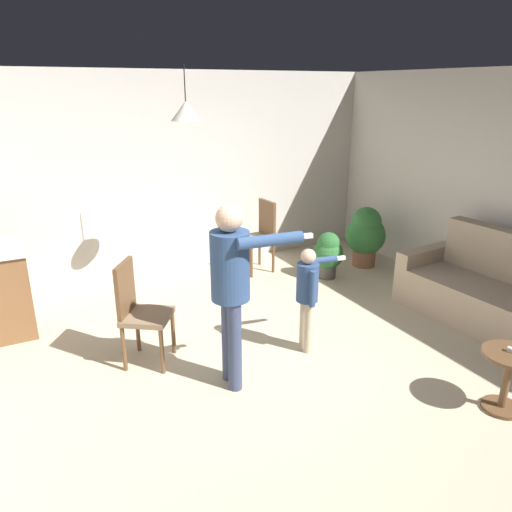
{
  "coord_description": "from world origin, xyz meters",
  "views": [
    {
      "loc": [
        -1.93,
        -3.19,
        2.49
      ],
      "look_at": [
        0.05,
        0.56,
        1.0
      ],
      "focal_mm": 33.9,
      "sensor_mm": 36.0,
      "label": 1
    }
  ],
  "objects_px": {
    "person_adult": "(232,278)",
    "potted_plant_by_wall": "(328,253)",
    "person_child": "(308,288)",
    "side_table_by_couch": "(508,374)",
    "potted_plant_corner": "(366,234)",
    "couch_floral": "(486,292)",
    "dining_chair_by_counter": "(139,309)",
    "dining_chair_near_wall": "(260,233)"
  },
  "relations": [
    {
      "from": "side_table_by_couch",
      "to": "dining_chair_near_wall",
      "type": "relative_size",
      "value": 0.52
    },
    {
      "from": "person_adult",
      "to": "potted_plant_by_wall",
      "type": "height_order",
      "value": "person_adult"
    },
    {
      "from": "dining_chair_by_counter",
      "to": "potted_plant_by_wall",
      "type": "distance_m",
      "value": 2.98
    },
    {
      "from": "person_child",
      "to": "person_adult",
      "type": "bearing_deg",
      "value": -67.99
    },
    {
      "from": "dining_chair_by_counter",
      "to": "potted_plant_corner",
      "type": "distance_m",
      "value": 3.74
    },
    {
      "from": "person_adult",
      "to": "potted_plant_corner",
      "type": "relative_size",
      "value": 1.86
    },
    {
      "from": "person_adult",
      "to": "person_child",
      "type": "distance_m",
      "value": 0.98
    },
    {
      "from": "side_table_by_couch",
      "to": "person_child",
      "type": "xyz_separation_m",
      "value": [
        -0.88,
        1.55,
        0.33
      ]
    },
    {
      "from": "dining_chair_near_wall",
      "to": "dining_chair_by_counter",
      "type": "bearing_deg",
      "value": 122.92
    },
    {
      "from": "person_adult",
      "to": "dining_chair_near_wall",
      "type": "relative_size",
      "value": 1.62
    },
    {
      "from": "person_adult",
      "to": "person_child",
      "type": "relative_size",
      "value": 1.53
    },
    {
      "from": "side_table_by_couch",
      "to": "person_adult",
      "type": "bearing_deg",
      "value": 142.53
    },
    {
      "from": "couch_floral",
      "to": "person_child",
      "type": "height_order",
      "value": "person_child"
    },
    {
      "from": "couch_floral",
      "to": "potted_plant_by_wall",
      "type": "relative_size",
      "value": 2.88
    },
    {
      "from": "person_child",
      "to": "potted_plant_corner",
      "type": "height_order",
      "value": "person_child"
    },
    {
      "from": "person_child",
      "to": "potted_plant_corner",
      "type": "xyz_separation_m",
      "value": [
        2.08,
        1.62,
        -0.18
      ]
    },
    {
      "from": "side_table_by_couch",
      "to": "potted_plant_corner",
      "type": "distance_m",
      "value": 3.39
    },
    {
      "from": "person_adult",
      "to": "potted_plant_corner",
      "type": "height_order",
      "value": "person_adult"
    },
    {
      "from": "couch_floral",
      "to": "dining_chair_by_counter",
      "type": "xyz_separation_m",
      "value": [
        -3.62,
        0.93,
        0.21
      ]
    },
    {
      "from": "person_child",
      "to": "potted_plant_by_wall",
      "type": "relative_size",
      "value": 1.65
    },
    {
      "from": "dining_chair_near_wall",
      "to": "couch_floral",
      "type": "bearing_deg",
      "value": -154.2
    },
    {
      "from": "potted_plant_corner",
      "to": "side_table_by_couch",
      "type": "bearing_deg",
      "value": -110.67
    },
    {
      "from": "side_table_by_couch",
      "to": "potted_plant_by_wall",
      "type": "height_order",
      "value": "potted_plant_by_wall"
    },
    {
      "from": "couch_floral",
      "to": "side_table_by_couch",
      "type": "relative_size",
      "value": 3.55
    },
    {
      "from": "side_table_by_couch",
      "to": "dining_chair_near_wall",
      "type": "distance_m",
      "value": 3.73
    },
    {
      "from": "couch_floral",
      "to": "side_table_by_couch",
      "type": "height_order",
      "value": "couch_floral"
    },
    {
      "from": "person_child",
      "to": "potted_plant_corner",
      "type": "distance_m",
      "value": 2.64
    },
    {
      "from": "side_table_by_couch",
      "to": "person_child",
      "type": "bearing_deg",
      "value": 119.66
    },
    {
      "from": "side_table_by_couch",
      "to": "dining_chair_by_counter",
      "type": "bearing_deg",
      "value": 138.73
    },
    {
      "from": "couch_floral",
      "to": "potted_plant_corner",
      "type": "distance_m",
      "value": 2.01
    },
    {
      "from": "couch_floral",
      "to": "potted_plant_corner",
      "type": "bearing_deg",
      "value": -2.35
    },
    {
      "from": "side_table_by_couch",
      "to": "dining_chair_by_counter",
      "type": "xyz_separation_m",
      "value": [
        -2.39,
        2.09,
        0.22
      ]
    },
    {
      "from": "couch_floral",
      "to": "person_adult",
      "type": "xyz_separation_m",
      "value": [
        -3.01,
        0.19,
        0.68
      ]
    },
    {
      "from": "couch_floral",
      "to": "side_table_by_couch",
      "type": "distance_m",
      "value": 1.7
    },
    {
      "from": "side_table_by_couch",
      "to": "person_adult",
      "type": "distance_m",
      "value": 2.33
    },
    {
      "from": "person_adult",
      "to": "dining_chair_by_counter",
      "type": "distance_m",
      "value": 1.06
    },
    {
      "from": "person_child",
      "to": "dining_chair_by_counter",
      "type": "relative_size",
      "value": 1.06
    },
    {
      "from": "dining_chair_near_wall",
      "to": "potted_plant_corner",
      "type": "distance_m",
      "value": 1.54
    },
    {
      "from": "dining_chair_by_counter",
      "to": "dining_chair_near_wall",
      "type": "distance_m",
      "value": 2.69
    },
    {
      "from": "potted_plant_corner",
      "to": "dining_chair_by_counter",
      "type": "bearing_deg",
      "value": -163.31
    },
    {
      "from": "person_child",
      "to": "dining_chair_near_wall",
      "type": "xyz_separation_m",
      "value": [
        0.64,
        2.17,
        -0.11
      ]
    },
    {
      "from": "dining_chair_by_counter",
      "to": "potted_plant_by_wall",
      "type": "xyz_separation_m",
      "value": [
        2.82,
        0.94,
        -0.19
      ]
    }
  ]
}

